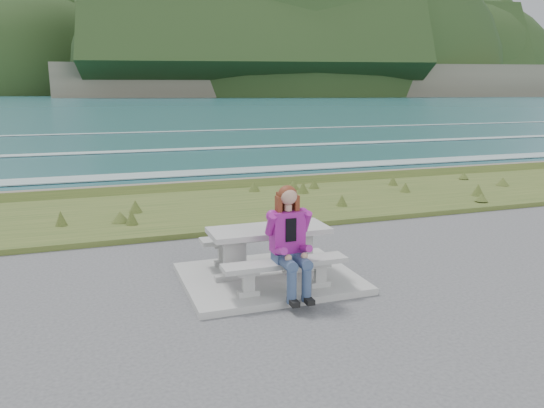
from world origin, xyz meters
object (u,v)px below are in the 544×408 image
seated_woman (292,256)px  bench_landward (285,268)px  picnic_table (269,238)px  bench_seaward (255,241)px

seated_woman → bench_landward: bearing=104.8°
picnic_table → bench_landward: 0.74m
picnic_table → seated_woman: bearing=-87.4°
picnic_table → bench_landward: picnic_table is taller
bench_landward → seated_woman: 0.26m
bench_landward → seated_woman: (0.04, -0.14, 0.21)m
picnic_table → seated_woman: size_ratio=1.19×
picnic_table → bench_landward: bearing=-90.0°
bench_seaward → seated_woman: 1.56m
bench_landward → bench_seaward: 1.40m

